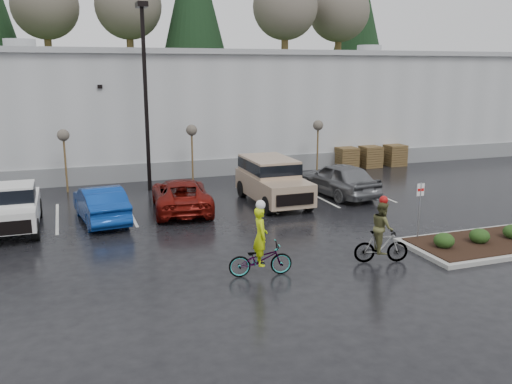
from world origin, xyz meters
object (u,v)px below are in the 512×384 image
object	(u,v)px
suv_tan	(273,182)
car_grey	(339,179)
sapling_mid	(192,133)
pallet_stack_b	(370,157)
pickup_white	(11,205)
sapling_east	(318,128)
fire_lane_sign	(420,205)
lamppost	(145,78)
sapling_west	(64,139)
car_blue	(101,204)
pallet_stack_a	(346,158)
pallet_stack_c	(395,155)
car_red	(181,195)
cyclist_hivis	(260,252)
cyclist_olive	(382,238)

from	to	relation	value
suv_tan	car_grey	world-z (taller)	suv_tan
sapling_mid	suv_tan	bearing A→B (deg)	-66.11
sapling_mid	car_grey	size ratio (longest dim) A/B	0.65
pallet_stack_b	pickup_white	world-z (taller)	pickup_white
sapling_mid	sapling_east	xyz separation A→B (m)	(7.50, 0.00, 0.00)
suv_tan	fire_lane_sign	bearing A→B (deg)	-68.63
lamppost	sapling_west	xyz separation A→B (m)	(-4.00, 1.00, -2.96)
lamppost	car_grey	size ratio (longest dim) A/B	1.88
sapling_mid	car_blue	xyz separation A→B (m)	(-5.27, -6.11, -1.98)
car_grey	sapling_east	bearing A→B (deg)	-112.33
sapling_east	pallet_stack_a	xyz separation A→B (m)	(2.50, 1.00, -2.05)
suv_tan	pickup_white	bearing A→B (deg)	-177.84
pallet_stack_a	pallet_stack_c	distance (m)	3.50
lamppost	car_red	bearing A→B (deg)	-81.52
pallet_stack_a	fire_lane_sign	bearing A→B (deg)	-108.81
pallet_stack_b	car_blue	distance (m)	18.40
suv_tan	sapling_west	bearing A→B (deg)	147.91
sapling_west	sapling_east	world-z (taller)	same
cyclist_hivis	cyclist_olive	bearing A→B (deg)	-85.27
cyclist_hivis	pickup_white	bearing A→B (deg)	51.84
pallet_stack_b	suv_tan	bearing A→B (deg)	-144.16
suv_tan	sapling_mid	bearing A→B (deg)	113.89
lamppost	fire_lane_sign	bearing A→B (deg)	-56.54
lamppost	cyclist_hivis	bearing A→B (deg)	-84.02
pallet_stack_b	car_red	size ratio (longest dim) A/B	0.26
pickup_white	suv_tan	world-z (taller)	suv_tan
lamppost	car_blue	distance (m)	7.63
pickup_white	car_blue	xyz separation A→B (m)	(3.36, -0.04, -0.24)
pallet_stack_c	suv_tan	distance (m)	12.86
cyclist_hivis	lamppost	bearing A→B (deg)	14.13
sapling_west	fire_lane_sign	xyz separation A→B (m)	(11.80, -12.80, -1.32)
sapling_west	sapling_east	xyz separation A→B (m)	(14.00, 0.00, 0.00)
pallet_stack_c	car_blue	xyz separation A→B (m)	(-18.77, -7.11, 0.07)
fire_lane_sign	car_red	world-z (taller)	fire_lane_sign
sapling_west	car_grey	size ratio (longest dim) A/B	0.65
sapling_mid	pallet_stack_b	world-z (taller)	sapling_mid
fire_lane_sign	suv_tan	size ratio (longest dim) A/B	0.43
car_grey	cyclist_hivis	size ratio (longest dim) A/B	2.08
pallet_stack_a	suv_tan	bearing A→B (deg)	-138.46
lamppost	pallet_stack_a	xyz separation A→B (m)	(12.50, 2.00, -5.01)
sapling_west	pickup_white	size ratio (longest dim) A/B	0.62
lamppost	sapling_west	distance (m)	5.07
pallet_stack_a	fire_lane_sign	xyz separation A→B (m)	(-4.70, -13.80, 0.73)
fire_lane_sign	suv_tan	world-z (taller)	fire_lane_sign
car_blue	cyclist_hivis	bearing A→B (deg)	110.98
cyclist_hivis	sapling_west	bearing A→B (deg)	29.22
sapling_east	car_grey	distance (m)	5.80
pallet_stack_a	car_red	xyz separation A→B (m)	(-11.82, -6.55, 0.04)
sapling_west	suv_tan	size ratio (longest dim) A/B	0.63
sapling_west	car_grey	world-z (taller)	sapling_west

